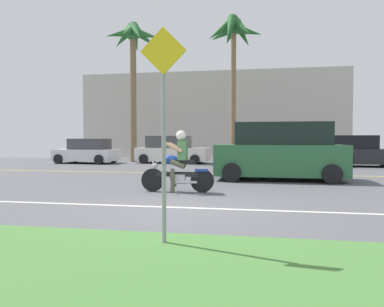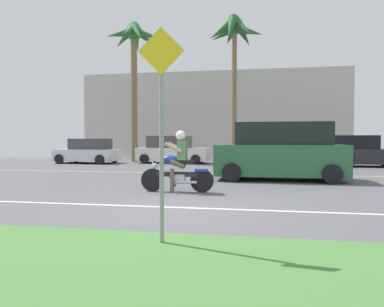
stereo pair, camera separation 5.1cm
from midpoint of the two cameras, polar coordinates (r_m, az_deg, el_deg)
ground at (r=10.56m, az=1.84°, el=-5.69°), size 56.00×30.00×0.04m
grass_median at (r=3.84m, az=-14.34°, el=-19.38°), size 56.00×3.80×0.06m
lane_line_near at (r=7.68m, az=-1.32°, el=-8.52°), size 50.40×0.12×0.01m
lane_line_far at (r=15.08m, az=4.33°, el=-3.20°), size 50.40×0.12×0.01m
motorcyclist at (r=9.87m, az=-2.38°, el=-1.98°), size 2.01×0.66×1.68m
suv_nearby at (r=13.12m, az=13.61°, el=0.19°), size 4.66×2.14×2.02m
parked_car_0 at (r=22.52m, az=-16.20°, el=0.27°), size 3.73×2.18×1.47m
parked_car_1 at (r=21.78m, az=-3.30°, el=0.48°), size 4.35×2.06×1.63m
parked_car_2 at (r=20.08m, az=10.84°, el=0.22°), size 4.23×2.29×1.57m
parked_car_3 at (r=21.02m, az=24.27°, el=0.22°), size 4.13×2.17×1.64m
palm_tree_0 at (r=24.01m, az=-9.29°, el=16.52°), size 3.50×3.48×8.85m
palm_tree_1 at (r=22.73m, az=6.49°, el=17.50°), size 3.50×3.45×8.73m
street_sign at (r=4.82m, az=-4.79°, el=5.97°), size 0.62×0.06×2.91m
building_far at (r=28.61m, az=3.19°, el=5.84°), size 19.80×4.00×6.43m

